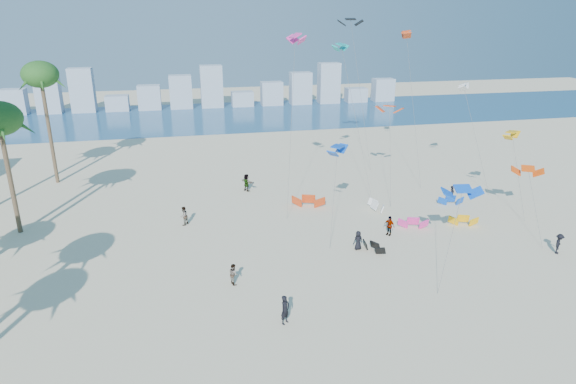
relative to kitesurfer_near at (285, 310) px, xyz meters
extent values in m
plane|color=beige|center=(-0.35, -4.62, -0.96)|extent=(220.00, 220.00, 0.00)
plane|color=navy|center=(-0.35, 67.38, -0.96)|extent=(220.00, 220.00, 0.00)
imported|color=black|center=(0.00, 0.00, 0.00)|extent=(0.83, 0.81, 1.92)
imported|color=gray|center=(-2.59, 5.50, -0.19)|extent=(0.76, 0.88, 1.55)
imported|color=black|center=(7.94, 8.82, -0.16)|extent=(0.84, 0.61, 1.61)
imported|color=gray|center=(11.54, 10.94, -0.08)|extent=(0.90, 1.11, 1.77)
imported|color=black|center=(23.41, 4.73, -0.12)|extent=(1.22, 1.20, 1.69)
imported|color=gray|center=(0.98, 24.92, -0.01)|extent=(1.49, 1.76, 1.91)
imported|color=black|center=(21.15, 17.37, -0.15)|extent=(0.71, 0.66, 1.63)
imported|color=gray|center=(-5.85, 16.94, -0.08)|extent=(1.07, 1.08, 1.76)
cylinder|color=#595959|center=(6.46, 11.04, 2.92)|extent=(1.48, 3.29, 7.77)
cylinder|color=#595959|center=(15.17, 19.86, 3.59)|extent=(1.61, 5.50, 9.12)
cylinder|color=#595959|center=(24.64, 12.31, 3.02)|extent=(1.01, 2.50, 7.98)
cylinder|color=#595959|center=(4.26, 17.53, 7.23)|extent=(1.31, 2.38, 16.39)
cylinder|color=#595959|center=(11.91, 21.18, 6.67)|extent=(2.10, 5.81, 15.26)
cylinder|color=#595959|center=(23.90, 8.67, 1.54)|extent=(2.05, 5.79, 5.02)
cylinder|color=#595959|center=(15.57, 30.16, 7.84)|extent=(2.74, 2.04, 17.60)
cylinder|color=#595959|center=(25.17, 20.53, 4.59)|extent=(1.83, 4.56, 11.11)
cylinder|color=#595959|center=(12.37, 2.56, 2.30)|extent=(2.78, 2.83, 6.53)
cylinder|color=#595959|center=(19.53, 24.29, 7.24)|extent=(0.95, 4.87, 16.41)
cylinder|color=brown|center=(-20.05, 18.38, 4.11)|extent=(0.40, 0.40, 10.14)
cylinder|color=brown|center=(-19.77, 32.38, 5.10)|extent=(0.40, 0.40, 12.12)
ellipsoid|color=#1D501C|center=(-19.77, 32.38, 11.16)|extent=(3.80, 3.80, 2.85)
cube|color=#9EADBF|center=(-36.15, 77.38, 1.44)|extent=(4.40, 3.00, 4.80)
cube|color=#9EADBF|center=(-29.95, 77.38, 2.34)|extent=(4.40, 3.00, 6.60)
cube|color=#9EADBF|center=(-23.75, 77.38, 3.24)|extent=(4.40, 3.00, 8.40)
cube|color=#9EADBF|center=(-17.55, 77.38, 0.54)|extent=(4.40, 3.00, 3.00)
cube|color=#9EADBF|center=(-11.35, 77.38, 1.44)|extent=(4.40, 3.00, 4.80)
cube|color=#9EADBF|center=(-5.15, 77.38, 2.34)|extent=(4.40, 3.00, 6.60)
cube|color=#9EADBF|center=(1.05, 77.38, 3.24)|extent=(4.40, 3.00, 8.40)
cube|color=#9EADBF|center=(7.25, 77.38, 0.54)|extent=(4.40, 3.00, 3.00)
cube|color=#9EADBF|center=(13.45, 77.38, 1.44)|extent=(4.40, 3.00, 4.80)
cube|color=#9EADBF|center=(19.65, 77.38, 2.34)|extent=(4.40, 3.00, 6.60)
cube|color=#9EADBF|center=(25.85, 77.38, 3.24)|extent=(4.40, 3.00, 8.40)
cube|color=#9EADBF|center=(32.05, 77.38, 0.54)|extent=(4.40, 3.00, 3.00)
cube|color=#9EADBF|center=(38.25, 77.38, 1.44)|extent=(4.40, 3.00, 4.80)
camera|label=1|loc=(-5.43, -25.93, 17.29)|focal=31.08mm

